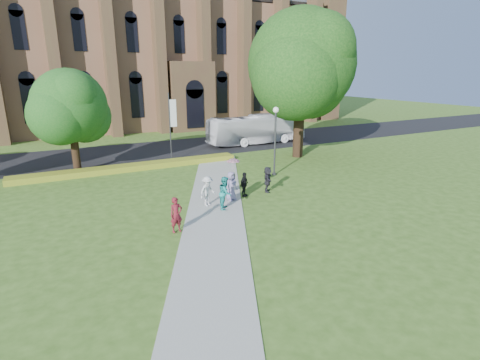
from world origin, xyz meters
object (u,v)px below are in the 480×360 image
streetlamp (275,133)px  large_tree (301,64)px  pedestrian_0 (176,215)px  tour_coach (256,129)px

streetlamp → large_tree: bearing=39.3°
streetlamp → pedestrian_0: 12.51m
streetlamp → pedestrian_0: bearing=-146.0°
large_tree → pedestrian_0: large_tree is taller
streetlamp → tour_coach: streetlamp is taller
tour_coach → pedestrian_0: bearing=140.2°
large_tree → streetlamp: bearing=-140.7°
large_tree → tour_coach: 10.11m
tour_coach → pedestrian_0: (-15.53, -18.87, -0.65)m
tour_coach → pedestrian_0: 24.45m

